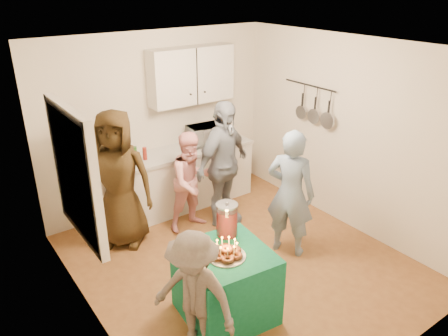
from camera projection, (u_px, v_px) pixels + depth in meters
floor at (240, 262)px, 5.42m from camera, size 4.00×4.00×0.00m
ceiling at (244, 47)px, 4.38m from camera, size 4.00×4.00×0.00m
back_wall at (158, 122)px, 6.39m from camera, size 3.60×3.60×0.00m
left_wall at (85, 212)px, 3.94m from camera, size 4.00×4.00×0.00m
right_wall at (348, 135)px, 5.86m from camera, size 4.00×4.00×0.00m
window_night at (74, 175)px, 4.08m from camera, size 0.04×1.00×1.20m
counter at (183, 179)px, 6.62m from camera, size 2.20×0.58×0.86m
countertop at (182, 151)px, 6.44m from camera, size 2.24×0.62×0.05m
upper_cabinet at (191, 75)px, 6.28m from camera, size 1.30×0.30×0.80m
pot_rack at (307, 103)px, 6.22m from camera, size 0.12×1.00×0.60m
microwave at (206, 135)px, 6.60m from camera, size 0.56×0.41×0.29m
party_table at (226, 284)px, 4.44m from camera, size 0.93×0.93×0.76m
donut_cake at (227, 249)px, 4.20m from camera, size 0.38×0.38×0.18m
punch_jar at (227, 220)px, 4.53m from camera, size 0.22×0.22×0.34m
man_birthday at (290, 194)px, 5.33m from camera, size 0.64×0.71×1.64m
woman_back_left at (118, 180)px, 5.49m from camera, size 1.05×1.01×1.81m
woman_back_center at (192, 182)px, 5.92m from camera, size 0.69×0.53×1.40m
woman_back_right at (223, 165)px, 5.93m from camera, size 1.14×0.75×1.79m
child_near_left at (194, 296)px, 3.87m from camera, size 0.80×0.96×1.29m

